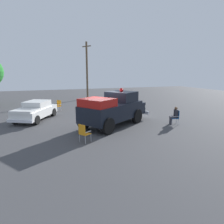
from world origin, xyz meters
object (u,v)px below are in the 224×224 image
Objects in this scene: vintage_fire_truck at (114,109)px; spectator_seated at (174,115)px; classic_hot_rod at (35,111)px; spectator_standing at (124,101)px; lawn_chair_by_car at (58,105)px; utility_pole at (87,70)px; lawn_chair_spare at (84,132)px; lawn_chair_near_truck at (176,116)px.

spectator_seated is at bearing -16.45° from vintage_fire_truck.
classic_hot_rod is 8.10m from spectator_standing.
lawn_chair_by_car is 11.01m from spectator_seated.
spectator_seated is at bearing -80.19° from utility_pole.
lawn_chair_spare is at bearing -103.61° from utility_pole.
classic_hot_rod reaches higher than lawn_chair_near_truck.
vintage_fire_truck is 6.04× the size of lawn_chair_spare.
vintage_fire_truck is 1.30× the size of classic_hot_rod.
vintage_fire_truck is at bearing 163.55° from spectator_seated.
spectator_standing reaches higher than spectator_seated.
spectator_seated reaches higher than lawn_chair_by_car.
spectator_seated is at bearing -27.01° from classic_hot_rod.
lawn_chair_near_truck is at bearing -47.15° from lawn_chair_by_car.
utility_pole is at bearing 76.39° from lawn_chair_spare.
utility_pole is (-2.75, 15.93, 3.27)m from spectator_seated.
spectator_seated is 0.77× the size of spectator_standing.
classic_hot_rod is at bearing -122.22° from lawn_chair_by_car.
lawn_chair_near_truck is 0.17m from spectator_seated.
utility_pole reaches higher than lawn_chair_near_truck.
utility_pole reaches higher than lawn_chair_by_car.
vintage_fire_truck is 4.42m from spectator_seated.
lawn_chair_by_car is (-7.57, 8.16, 0.00)m from lawn_chair_near_truck.
spectator_standing is (2.74, 4.56, -0.23)m from vintage_fire_truck.
utility_pole is (-1.29, 10.13, 3.01)m from spectator_standing.
lawn_chair_near_truck is at bearing 12.57° from lawn_chair_spare.
vintage_fire_truck is 6.42m from classic_hot_rod.
lawn_chair_spare is at bearing -166.85° from spectator_seated.
spectator_standing is (-1.59, 5.85, 0.37)m from lawn_chair_near_truck.
lawn_chair_spare is at bearing -167.43° from lawn_chair_near_truck.
lawn_chair_spare is 0.61× the size of spectator_standing.
lawn_chair_near_truck is 7.31m from lawn_chair_spare.
utility_pole is at bearing 99.81° from spectator_seated.
utility_pole is (4.26, 17.57, 3.38)m from lawn_chair_spare.
lawn_chair_spare is at bearing -68.95° from classic_hot_rod.
vintage_fire_truck is 0.81× the size of utility_pole.
spectator_standing is 0.22× the size of utility_pole.
classic_hot_rod is (-5.30, 3.60, -0.45)m from vintage_fire_truck.
spectator_seated is 16.50m from utility_pole.
lawn_chair_by_car is at bearing 158.89° from spectator_standing.
utility_pole reaches higher than classic_hot_rod.
lawn_chair_near_truck is 11.13m from lawn_chair_by_car.
spectator_standing is at bearing 6.80° from classic_hot_rod.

